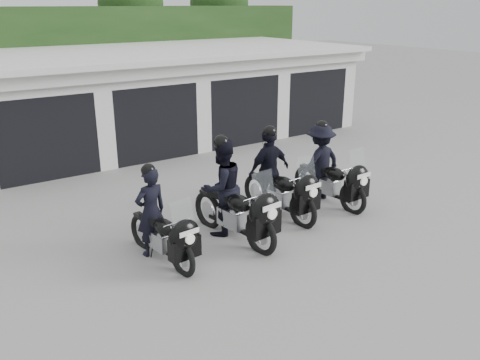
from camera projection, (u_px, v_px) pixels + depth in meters
ground at (271, 222)px, 10.83m from camera, size 80.00×80.00×0.00m
garage_block at (122, 100)px, 16.65m from camera, size 16.40×6.80×2.96m
background_vegetation at (82, 47)px, 20.20m from camera, size 20.00×3.90×5.80m
police_bike_a at (160, 223)px, 9.05m from camera, size 0.76×2.08×1.81m
police_bike_b at (229, 195)px, 9.91m from camera, size 1.04×2.42×2.11m
police_bike_c at (275, 177)px, 11.05m from camera, size 1.14×2.32×2.02m
police_bike_d at (325, 167)px, 11.76m from camera, size 1.20×2.25×1.96m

